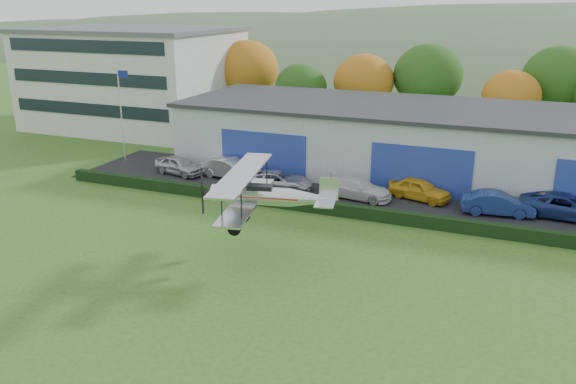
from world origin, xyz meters
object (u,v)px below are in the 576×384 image
at_px(car_4, 420,189).
at_px(car_2, 278,181).
at_px(car_3, 358,188).
at_px(car_5, 498,203).
at_px(flagpole, 122,106).
at_px(car_0, 179,165).
at_px(car_6, 565,206).
at_px(car_1, 231,168).
at_px(office_block, 135,77).
at_px(biplane, 262,194).
at_px(hangar, 434,141).

bearing_deg(car_4, car_2, 117.92).
xyz_separation_m(car_3, car_5, (9.18, 0.21, 0.04)).
xyz_separation_m(flagpole, car_0, (6.40, -1.76, -4.01)).
xyz_separation_m(car_2, car_6, (18.96, 1.69, 0.06)).
xyz_separation_m(car_1, car_5, (19.52, -0.70, -0.05)).
bearing_deg(office_block, car_3, -27.48).
height_order(car_5, biplane, biplane).
relative_size(car_1, biplane, 0.57).
distance_m(car_0, car_2, 8.84).
relative_size(car_3, car_4, 1.11).
xyz_separation_m(car_6, biplane, (-15.23, -12.53, 2.79)).
bearing_deg(car_6, office_block, 75.77).
height_order(car_2, biplane, biplane).
bearing_deg(car_3, car_0, 95.05).
xyz_separation_m(car_0, car_3, (14.63, -0.39, -0.03)).
bearing_deg(car_0, biplane, -119.90).
distance_m(car_2, biplane, 11.81).
bearing_deg(biplane, office_block, 124.01).
relative_size(car_2, car_4, 1.16).
relative_size(car_1, car_6, 0.88).
distance_m(car_0, car_6, 27.78).
xyz_separation_m(car_1, car_6, (23.48, 0.31, -0.03)).
bearing_deg(car_4, flagpole, 105.63).
xyz_separation_m(hangar, car_5, (5.32, -7.93, -1.87)).
height_order(car_1, car_6, car_1).
bearing_deg(biplane, flagpole, 132.96).
height_order(flagpole, biplane, flagpole).
xyz_separation_m(car_0, car_1, (4.28, 0.52, 0.07)).
height_order(car_4, car_6, car_6).
relative_size(hangar, biplane, 4.87).
relative_size(flagpole, car_6, 1.47).
bearing_deg(car_3, office_block, 69.11).
xyz_separation_m(car_2, car_3, (5.83, 0.47, -0.00)).
height_order(car_4, biplane, biplane).
relative_size(hangar, car_5, 9.07).
relative_size(office_block, car_3, 4.31).
height_order(car_2, car_4, car_4).
bearing_deg(car_1, car_2, -97.76).
xyz_separation_m(car_5, biplane, (-11.27, -11.52, 2.80)).
xyz_separation_m(office_block, biplane, (27.05, -26.46, -1.62)).
height_order(car_2, car_6, car_6).
bearing_deg(office_block, flagpole, -58.03).
bearing_deg(office_block, car_5, -21.31).
bearing_deg(car_2, biplane, -170.93).
bearing_deg(car_4, car_1, 109.21).
xyz_separation_m(office_block, car_6, (42.28, -13.94, -4.41)).
bearing_deg(car_2, hangar, -58.28).
relative_size(flagpole, car_3, 1.67).
distance_m(car_2, car_3, 5.84).
bearing_deg(flagpole, car_3, -5.86).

